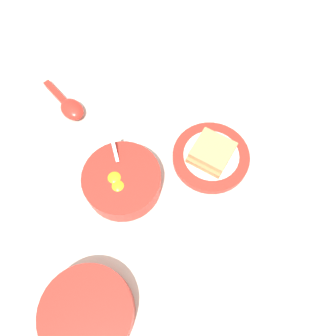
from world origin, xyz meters
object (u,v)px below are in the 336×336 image
object	(u,v)px
egg_bowl	(122,181)
soup_spoon	(70,107)
toast_plate	(211,157)
congee_bowl	(87,313)
toast_sandwich	(212,152)

from	to	relation	value
egg_bowl	soup_spoon	world-z (taller)	egg_bowl
toast_plate	soup_spoon	world-z (taller)	soup_spoon
egg_bowl	congee_bowl	xyz separation A→B (m)	(-0.23, 0.12, -0.00)
egg_bowl	toast_plate	xyz separation A→B (m)	(0.01, -0.20, -0.02)
toast_sandwich	congee_bowl	distance (m)	0.40
toast_plate	congee_bowl	world-z (taller)	congee_bowl
toast_plate	soup_spoon	size ratio (longest dim) A/B	1.16
egg_bowl	soup_spoon	bearing A→B (deg)	18.36
congee_bowl	toast_plate	bearing A→B (deg)	-53.80
egg_bowl	toast_sandwich	xyz separation A→B (m)	(0.01, -0.20, 0.01)
toast_sandwich	soup_spoon	size ratio (longest dim) A/B	0.79
toast_plate	egg_bowl	bearing A→B (deg)	91.85
toast_plate	soup_spoon	xyz separation A→B (m)	(0.22, 0.28, 0.00)
toast_plate	congee_bowl	distance (m)	0.40
egg_bowl	toast_sandwich	size ratio (longest dim) A/B	1.40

